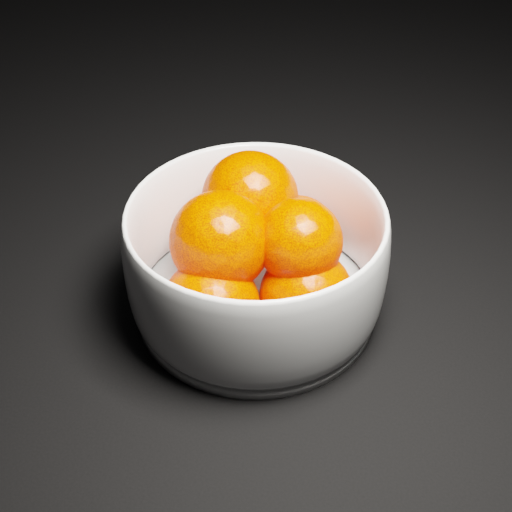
# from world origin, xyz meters

# --- Properties ---
(ground) EXTENTS (3.00, 3.00, 0.00)m
(ground) POSITION_xyz_m (0.00, 0.00, 0.00)
(ground) COLOR black
(ground) RESTS_ON ground
(bowl) EXTENTS (0.22, 0.22, 0.11)m
(bowl) POSITION_xyz_m (0.22, -0.25, 0.05)
(bowl) COLOR white
(bowl) RESTS_ON ground
(orange_pile) EXTENTS (0.17, 0.18, 0.12)m
(orange_pile) POSITION_xyz_m (0.22, -0.25, 0.07)
(orange_pile) COLOR #FF3300
(orange_pile) RESTS_ON bowl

